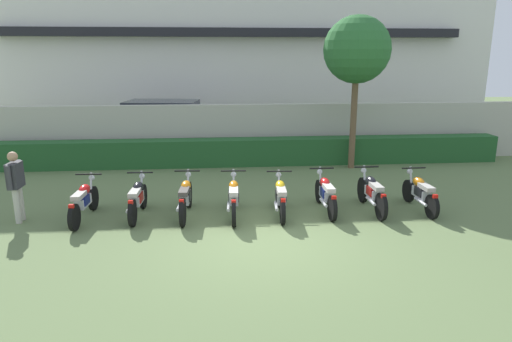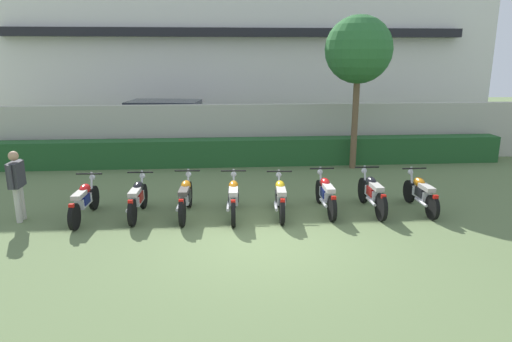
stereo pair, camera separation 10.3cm
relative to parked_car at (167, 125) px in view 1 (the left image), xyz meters
name	(u,v)px [view 1 (the left image)]	position (x,y,z in m)	size (l,w,h in m)	color
ground	(264,240)	(2.84, -9.46, -0.94)	(60.00, 60.00, 0.00)	#607547
building	(233,41)	(2.84, 5.25, 3.33)	(22.98, 6.50, 8.53)	white
compound_wall	(242,133)	(2.84, -2.27, 0.05)	(21.83, 0.30, 1.97)	#BCB7A8
hedge_row	(244,152)	(2.84, -2.97, -0.49)	(17.46, 0.70, 0.90)	#235628
parked_car	(167,125)	(0.00, 0.00, 0.00)	(4.72, 2.60, 1.89)	silver
tree_near_inspector	(357,50)	(6.34, -3.67, 2.81)	(2.09, 2.09, 4.82)	brown
motorcycle_in_row_0	(83,201)	(-1.08, -7.92, -0.50)	(0.60, 1.91, 0.95)	black
motorcycle_in_row_1	(137,198)	(0.10, -7.84, -0.49)	(0.60, 1.80, 0.95)	black
motorcycle_in_row_2	(186,197)	(1.19, -7.89, -0.48)	(0.60, 1.93, 0.97)	black
motorcycle_in_row_3	(234,197)	(2.29, -7.98, -0.48)	(0.60, 1.95, 0.97)	black
motorcycle_in_row_4	(280,197)	(3.37, -7.99, -0.49)	(0.60, 1.81, 0.95)	black
motorcycle_in_row_5	(326,193)	(4.48, -7.84, -0.49)	(0.60, 1.90, 0.95)	black
motorcycle_in_row_6	(372,192)	(5.58, -7.89, -0.48)	(0.60, 1.95, 0.97)	black
motorcycle_in_row_7	(420,192)	(6.75, -7.94, -0.50)	(0.60, 1.82, 0.94)	black
inspector_person	(16,181)	(-2.48, -7.92, 0.00)	(0.22, 0.65, 1.60)	beige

